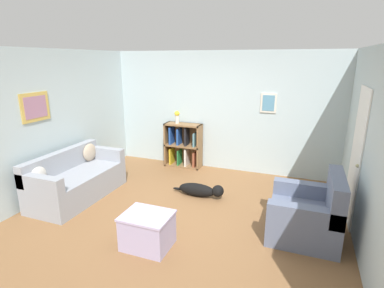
% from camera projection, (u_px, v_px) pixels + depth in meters
% --- Properties ---
extents(ground_plane, '(14.00, 14.00, 0.00)m').
position_uv_depth(ground_plane, '(183.00, 211.00, 4.93)').
color(ground_plane, brown).
extents(wall_back, '(5.60, 0.13, 2.60)m').
position_uv_depth(wall_back, '(222.00, 112.00, 6.59)').
color(wall_back, silver).
rests_on(wall_back, ground_plane).
extents(wall_left, '(0.13, 5.00, 2.60)m').
position_uv_depth(wall_left, '(53.00, 123.00, 5.44)').
color(wall_left, silver).
rests_on(wall_left, ground_plane).
extents(wall_right, '(0.16, 5.00, 2.60)m').
position_uv_depth(wall_right, '(372.00, 153.00, 3.72)').
color(wall_right, silver).
rests_on(wall_right, ground_plane).
extents(couch, '(0.83, 1.77, 0.83)m').
position_uv_depth(couch, '(76.00, 180.00, 5.38)').
color(couch, '#9399A3').
rests_on(couch, ground_plane).
extents(bookshelf, '(0.84, 0.33, 1.01)m').
position_uv_depth(bookshelf, '(184.00, 146.00, 6.91)').
color(bookshelf, olive).
rests_on(bookshelf, ground_plane).
extents(recliner_chair, '(0.93, 0.99, 0.94)m').
position_uv_depth(recliner_chair, '(309.00, 214.00, 4.18)').
color(recliner_chair, slate).
rests_on(recliner_chair, ground_plane).
extents(coffee_table, '(0.64, 0.52, 0.47)m').
position_uv_depth(coffee_table, '(147.00, 229.00, 3.95)').
color(coffee_table, '#ADA3CC').
rests_on(coffee_table, ground_plane).
extents(dog, '(1.00, 0.22, 0.27)m').
position_uv_depth(dog, '(201.00, 190.00, 5.43)').
color(dog, black).
rests_on(dog, ground_plane).
extents(vase, '(0.12, 0.12, 0.29)m').
position_uv_depth(vase, '(177.00, 116.00, 6.75)').
color(vase, silver).
rests_on(vase, bookshelf).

